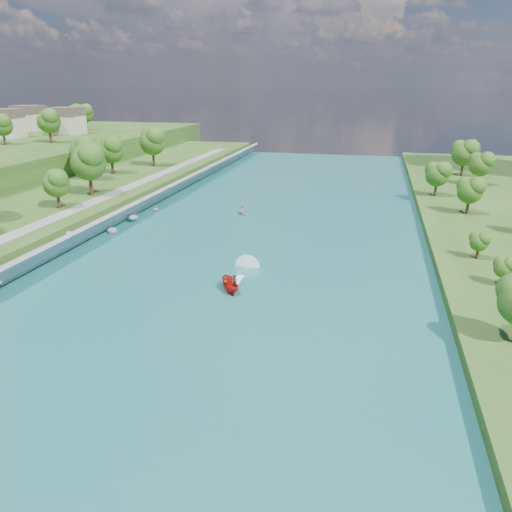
# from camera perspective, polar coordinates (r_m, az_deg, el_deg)

# --- Properties ---
(ground) EXTENTS (260.00, 260.00, 0.00)m
(ground) POSITION_cam_1_polar(r_m,az_deg,el_deg) (53.70, -8.28, -8.37)
(ground) COLOR #2D5119
(ground) RESTS_ON ground
(river_water) EXTENTS (55.00, 240.00, 0.10)m
(river_water) POSITION_cam_1_polar(r_m,az_deg,el_deg) (71.01, -2.46, -1.11)
(river_water) COLOR #195E5F
(river_water) RESTS_ON ground
(ridge_west) EXTENTS (60.00, 120.00, 9.00)m
(ridge_west) POSITION_cam_1_polar(r_m,az_deg,el_deg) (172.92, -22.90, 11.03)
(ridge_west) COLOR #2D5119
(ridge_west) RESTS_ON ground
(riprap_bank) EXTENTS (4.73, 236.00, 4.52)m
(riprap_bank) POSITION_cam_1_polar(r_m,az_deg,el_deg) (80.23, -20.79, 1.36)
(riprap_bank) COLOR slate
(riprap_bank) RESTS_ON ground
(riverside_path) EXTENTS (3.00, 200.00, 0.10)m
(riverside_path) POSITION_cam_1_polar(r_m,az_deg,el_deg) (84.43, -24.28, 2.98)
(riverside_path) COLOR gray
(riverside_path) RESTS_ON berm_west
(ridge_houses) EXTENTS (29.50, 29.50, 8.40)m
(ridge_houses) POSITION_cam_1_polar(r_m,az_deg,el_deg) (179.78, -23.98, 13.99)
(ridge_houses) COLOR beige
(ridge_houses) RESTS_ON ridge_west
(trees_east) EXTENTS (18.25, 139.58, 11.11)m
(trees_east) POSITION_cam_1_polar(r_m,az_deg,el_deg) (91.47, 26.20, 5.42)
(trees_east) COLOR #1E4A13
(trees_east) RESTS_ON berm_east
(trees_ridge) EXTENTS (18.48, 51.28, 10.82)m
(trees_ridge) POSITION_cam_1_polar(r_m,az_deg,el_deg) (168.88, -21.61, 14.31)
(trees_ridge) COLOR #1E4A13
(trees_ridge) RESTS_ON ridge_west
(motorboat) EXTENTS (3.60, 19.06, 2.24)m
(motorboat) POSITION_cam_1_polar(r_m,az_deg,el_deg) (63.36, -2.68, -2.93)
(motorboat) COLOR red
(motorboat) RESTS_ON river_water
(raft) EXTENTS (3.08, 3.14, 1.71)m
(raft) POSITION_cam_1_polar(r_m,az_deg,el_deg) (98.63, -1.60, 4.99)
(raft) COLOR gray
(raft) RESTS_ON river_water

